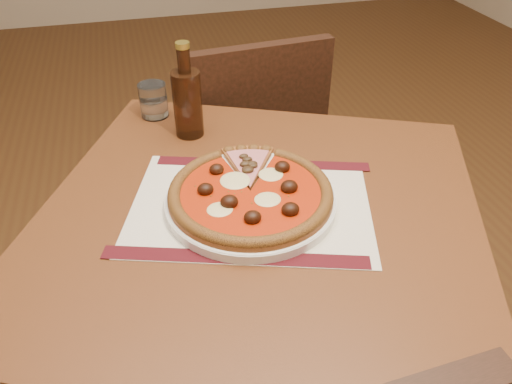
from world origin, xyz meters
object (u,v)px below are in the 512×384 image
water_glass (153,100)px  bottle (187,100)px  chair_far (248,150)px  pizza (251,193)px  table (259,252)px  plate (251,201)px

water_glass → bottle: bearing=-57.9°
bottle → water_glass: bearing=122.1°
chair_far → pizza: (-0.14, -0.59, 0.28)m
table → bottle: 0.37m
chair_far → plate: (-0.14, -0.59, 0.27)m
chair_far → water_glass: bearing=28.5°
table → pizza: pizza is taller
chair_far → water_glass: (-0.28, -0.19, 0.29)m
pizza → bottle: bottle is taller
water_glass → bottle: 0.14m
table → pizza: (-0.01, 0.02, 0.13)m
table → chair_far: bearing=78.2°
water_glass → bottle: (0.07, -0.11, 0.04)m
water_glass → chair_far: bearing=34.2°
table → pizza: bearing=117.6°
bottle → chair_far: bearing=55.2°
water_glass → bottle: size_ratio=0.38×
chair_far → pizza: 0.67m
chair_far → water_glass: size_ratio=10.74×
pizza → bottle: 0.31m
table → water_glass: 0.47m
pizza → bottle: (-0.07, 0.29, 0.05)m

